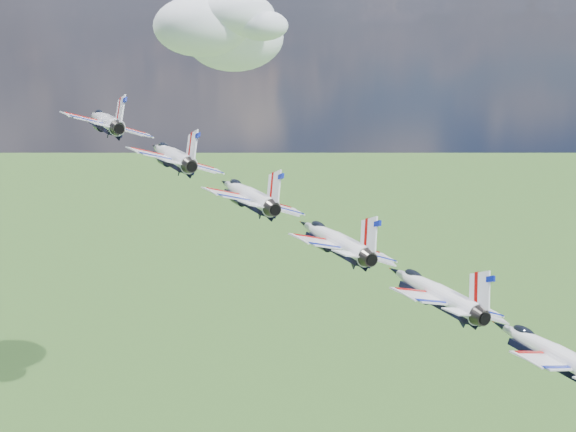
{
  "coord_description": "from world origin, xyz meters",
  "views": [
    {
      "loc": [
        19.1,
        -68.88,
        177.92
      ],
      "look_at": [
        22.75,
        13.49,
        156.24
      ],
      "focal_mm": 50.0,
      "sensor_mm": 36.0,
      "label": 1
    }
  ],
  "objects_px": {
    "jet_0": "(104,121)",
    "jet_1": "(171,155)",
    "jet_2": "(246,194)",
    "jet_3": "(333,239)",
    "jet_4": "(433,291)",
    "jet_5": "(550,352)"
  },
  "relations": [
    {
      "from": "jet_0",
      "to": "jet_3",
      "type": "bearing_deg",
      "value": -62.49
    },
    {
      "from": "jet_3",
      "to": "jet_5",
      "type": "bearing_deg",
      "value": -62.49
    },
    {
      "from": "jet_3",
      "to": "jet_5",
      "type": "xyz_separation_m",
      "value": [
        17.77,
        -14.79,
        -6.2
      ]
    },
    {
      "from": "jet_2",
      "to": "jet_4",
      "type": "xyz_separation_m",
      "value": [
        17.77,
        -14.79,
        -6.2
      ]
    },
    {
      "from": "jet_2",
      "to": "jet_5",
      "type": "xyz_separation_m",
      "value": [
        26.66,
        -22.18,
        -9.3
      ]
    },
    {
      "from": "jet_1",
      "to": "jet_5",
      "type": "height_order",
      "value": "jet_1"
    },
    {
      "from": "jet_3",
      "to": "jet_5",
      "type": "height_order",
      "value": "jet_3"
    },
    {
      "from": "jet_0",
      "to": "jet_3",
      "type": "height_order",
      "value": "jet_0"
    },
    {
      "from": "jet_0",
      "to": "jet_2",
      "type": "height_order",
      "value": "jet_0"
    },
    {
      "from": "jet_2",
      "to": "jet_5",
      "type": "distance_m",
      "value": 35.91
    },
    {
      "from": "jet_1",
      "to": "jet_2",
      "type": "bearing_deg",
      "value": -62.49
    },
    {
      "from": "jet_2",
      "to": "jet_3",
      "type": "height_order",
      "value": "jet_2"
    },
    {
      "from": "jet_2",
      "to": "jet_5",
      "type": "height_order",
      "value": "jet_2"
    },
    {
      "from": "jet_1",
      "to": "jet_0",
      "type": "bearing_deg",
      "value": 117.51
    },
    {
      "from": "jet_5",
      "to": "jet_2",
      "type": "bearing_deg",
      "value": 117.51
    },
    {
      "from": "jet_2",
      "to": "jet_1",
      "type": "bearing_deg",
      "value": 117.51
    },
    {
      "from": "jet_0",
      "to": "jet_1",
      "type": "relative_size",
      "value": 1.0
    },
    {
      "from": "jet_5",
      "to": "jet_0",
      "type": "bearing_deg",
      "value": 117.51
    },
    {
      "from": "jet_3",
      "to": "jet_5",
      "type": "relative_size",
      "value": 1.0
    },
    {
      "from": "jet_0",
      "to": "jet_5",
      "type": "height_order",
      "value": "jet_0"
    },
    {
      "from": "jet_3",
      "to": "jet_4",
      "type": "xyz_separation_m",
      "value": [
        8.89,
        -7.39,
        -3.1
      ]
    },
    {
      "from": "jet_0",
      "to": "jet_1",
      "type": "bearing_deg",
      "value": -62.49
    }
  ]
}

